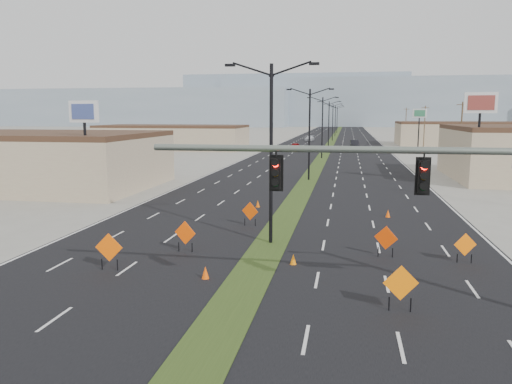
% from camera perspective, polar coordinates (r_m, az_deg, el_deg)
% --- Properties ---
extents(ground, '(600.00, 600.00, 0.00)m').
position_cam_1_polar(ground, '(17.53, -4.50, -15.74)').
color(ground, gray).
rests_on(ground, ground).
extents(road_surface, '(25.00, 400.00, 0.02)m').
position_cam_1_polar(road_surface, '(115.69, 8.33, 5.20)').
color(road_surface, black).
rests_on(road_surface, ground).
extents(median_strip, '(2.00, 400.00, 0.04)m').
position_cam_1_polar(median_strip, '(115.69, 8.33, 5.20)').
color(median_strip, '#2B4117').
rests_on(median_strip, ground).
extents(building_sw_far, '(30.00, 14.00, 4.50)m').
position_cam_1_polar(building_sw_far, '(106.81, -9.47, 6.08)').
color(building_sw_far, tan).
rests_on(building_sw_far, ground).
extents(building_se_far, '(44.00, 16.00, 5.00)m').
position_cam_1_polar(building_se_far, '(129.95, 25.61, 5.93)').
color(building_se_far, tan).
rests_on(building_se_far, ground).
extents(mesa_west, '(180.00, 50.00, 22.00)m').
position_cam_1_polar(mesa_west, '(320.44, -12.59, 9.37)').
color(mesa_west, gray).
rests_on(mesa_west, ground).
extents(mesa_center, '(220.00, 50.00, 28.00)m').
position_cam_1_polar(mesa_center, '(317.48, 17.12, 9.74)').
color(mesa_center, gray).
rests_on(mesa_center, ground).
extents(mesa_backdrop, '(140.00, 50.00, 32.00)m').
position_cam_1_polar(mesa_backdrop, '(337.23, 4.64, 10.36)').
color(mesa_backdrop, gray).
rests_on(mesa_backdrop, ground).
extents(signal_mast, '(16.30, 0.60, 8.00)m').
position_cam_1_polar(signal_mast, '(18.10, 24.32, 0.14)').
color(signal_mast, slate).
rests_on(signal_mast, ground).
extents(streetlight_0, '(5.15, 0.24, 10.02)m').
position_cam_1_polar(streetlight_0, '(27.76, 1.74, 5.02)').
color(streetlight_0, black).
rests_on(streetlight_0, ground).
extents(streetlight_1, '(5.15, 0.24, 10.02)m').
position_cam_1_polar(streetlight_1, '(55.57, 6.12, 6.92)').
color(streetlight_1, black).
rests_on(streetlight_1, ground).
extents(streetlight_2, '(5.15, 0.24, 10.02)m').
position_cam_1_polar(streetlight_2, '(83.50, 7.59, 7.54)').
color(streetlight_2, black).
rests_on(streetlight_2, ground).
extents(streetlight_3, '(5.15, 0.24, 10.02)m').
position_cam_1_polar(streetlight_3, '(111.47, 8.32, 7.85)').
color(streetlight_3, black).
rests_on(streetlight_3, ground).
extents(streetlight_4, '(5.15, 0.24, 10.02)m').
position_cam_1_polar(streetlight_4, '(139.45, 8.76, 8.04)').
color(streetlight_4, black).
rests_on(streetlight_4, ground).
extents(streetlight_5, '(5.15, 0.24, 10.02)m').
position_cam_1_polar(streetlight_5, '(167.44, 9.05, 8.16)').
color(streetlight_5, black).
rests_on(streetlight_5, ground).
extents(streetlight_6, '(5.15, 0.24, 10.02)m').
position_cam_1_polar(streetlight_6, '(195.43, 9.26, 8.25)').
color(streetlight_6, black).
rests_on(streetlight_6, ground).
extents(utility_pole_1, '(1.60, 0.20, 9.00)m').
position_cam_1_polar(utility_pole_1, '(77.07, 22.38, 6.29)').
color(utility_pole_1, '#4C3823').
rests_on(utility_pole_1, ground).
extents(utility_pole_2, '(1.60, 0.20, 9.00)m').
position_cam_1_polar(utility_pole_2, '(111.54, 18.69, 7.10)').
color(utility_pole_2, '#4C3823').
rests_on(utility_pole_2, ground).
extents(utility_pole_3, '(1.60, 0.20, 9.00)m').
position_cam_1_polar(utility_pole_3, '(146.26, 16.74, 7.51)').
color(utility_pole_3, '#4C3823').
rests_on(utility_pole_3, ground).
extents(car_left, '(1.96, 4.02, 1.32)m').
position_cam_1_polar(car_left, '(104.72, 4.49, 5.25)').
color(car_left, maroon).
rests_on(car_left, ground).
extents(car_mid, '(2.01, 4.99, 1.61)m').
position_cam_1_polar(car_mid, '(112.73, 11.18, 5.44)').
color(car_mid, black).
rests_on(car_mid, ground).
extents(car_far, '(2.58, 5.19, 1.45)m').
position_cam_1_polar(car_far, '(137.01, 6.15, 6.11)').
color(car_far, silver).
rests_on(car_far, ground).
extents(construction_sign_0, '(1.35, 0.08, 1.79)m').
position_cam_1_polar(construction_sign_0, '(24.50, -16.46, -6.23)').
color(construction_sign_0, '#FF5C05').
rests_on(construction_sign_0, ground).
extents(construction_sign_1, '(1.24, 0.33, 1.69)m').
position_cam_1_polar(construction_sign_1, '(26.86, -8.10, -4.76)').
color(construction_sign_1, '#F74C05').
rests_on(construction_sign_1, ground).
extents(construction_sign_2, '(1.15, 0.44, 1.61)m').
position_cam_1_polar(construction_sign_2, '(32.69, -0.69, -2.30)').
color(construction_sign_2, '#E24604').
rests_on(construction_sign_2, ground).
extents(construction_sign_3, '(1.15, 0.52, 1.65)m').
position_cam_1_polar(construction_sign_3, '(26.50, 14.62, -5.22)').
color(construction_sign_3, '#E83E04').
rests_on(construction_sign_3, ground).
extents(construction_sign_4, '(1.33, 0.29, 1.79)m').
position_cam_1_polar(construction_sign_4, '(19.52, 16.22, -10.12)').
color(construction_sign_4, orange).
rests_on(construction_sign_4, ground).
extents(construction_sign_5, '(1.12, 0.32, 1.52)m').
position_cam_1_polar(construction_sign_5, '(26.73, 22.79, -5.68)').
color(construction_sign_5, '#FF6B05').
rests_on(construction_sign_5, ground).
extents(cone_0, '(0.39, 0.39, 0.58)m').
position_cam_1_polar(cone_0, '(22.67, -5.81, -9.15)').
color(cone_0, '#FF5405').
rests_on(cone_0, ground).
extents(cone_1, '(0.33, 0.33, 0.53)m').
position_cam_1_polar(cone_1, '(24.66, 4.29, -7.69)').
color(cone_1, orange).
rests_on(cone_1, ground).
extents(cone_2, '(0.41, 0.41, 0.56)m').
position_cam_1_polar(cone_2, '(36.76, 14.85, -2.40)').
color(cone_2, '#F95305').
rests_on(cone_2, ground).
extents(cone_3, '(0.41, 0.41, 0.57)m').
position_cam_1_polar(cone_3, '(39.34, 0.21, -1.36)').
color(cone_3, '#DC5404').
rests_on(cone_3, ground).
extents(pole_sign_west, '(2.77, 0.73, 8.42)m').
position_cam_1_polar(pole_sign_west, '(45.08, -19.04, 7.79)').
color(pole_sign_west, black).
rests_on(pole_sign_west, ground).
extents(pole_sign_east_near, '(3.09, 0.74, 9.42)m').
position_cam_1_polar(pole_sign_east_near, '(54.61, 24.25, 8.54)').
color(pole_sign_east_near, black).
rests_on(pole_sign_east_near, ground).
extents(pole_sign_east_far, '(2.64, 1.40, 8.35)m').
position_cam_1_polar(pole_sign_east_far, '(107.11, 18.17, 8.17)').
color(pole_sign_east_far, black).
rests_on(pole_sign_east_far, ground).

